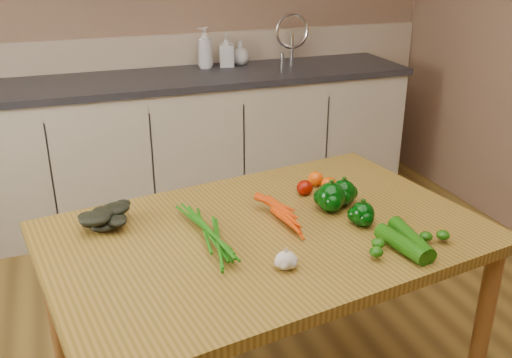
{
  "coord_description": "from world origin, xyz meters",
  "views": [
    {
      "loc": [
        -0.54,
        -1.22,
        1.68
      ],
      "look_at": [
        0.11,
        0.61,
        0.85
      ],
      "focal_mm": 40.0,
      "sensor_mm": 36.0,
      "label": 1
    }
  ],
  "objects_px": {
    "garlic_bulb": "(286,260)",
    "pepper_b": "(343,193)",
    "soap_bottle_c": "(241,53)",
    "pepper_c": "(363,214)",
    "tomato_a": "(305,188)",
    "zucchini_b": "(402,244)",
    "table": "(267,252)",
    "leafy_greens": "(111,215)",
    "soap_bottle_a": "(205,48)",
    "pepper_a": "(331,197)",
    "tomato_b": "(315,179)",
    "tomato_c": "(329,185)",
    "soap_bottle_b": "(227,50)",
    "zucchini_a": "(411,239)",
    "carrot_bunch": "(260,219)"
  },
  "relations": [
    {
      "from": "soap_bottle_b",
      "to": "soap_bottle_c",
      "type": "xyz_separation_m",
      "value": [
        0.1,
        0.03,
        -0.03
      ]
    },
    {
      "from": "soap_bottle_c",
      "to": "zucchini_b",
      "type": "distance_m",
      "value": 2.3
    },
    {
      "from": "tomato_a",
      "to": "zucchini_b",
      "type": "distance_m",
      "value": 0.51
    },
    {
      "from": "zucchini_a",
      "to": "zucchini_b",
      "type": "bearing_deg",
      "value": -159.5
    },
    {
      "from": "soap_bottle_a",
      "to": "garlic_bulb",
      "type": "height_order",
      "value": "soap_bottle_a"
    },
    {
      "from": "tomato_a",
      "to": "zucchini_a",
      "type": "xyz_separation_m",
      "value": [
        0.16,
        -0.48,
        -0.0
      ]
    },
    {
      "from": "pepper_c",
      "to": "soap_bottle_b",
      "type": "bearing_deg",
      "value": 86.1
    },
    {
      "from": "soap_bottle_a",
      "to": "carrot_bunch",
      "type": "bearing_deg",
      "value": -28.76
    },
    {
      "from": "table",
      "to": "tomato_b",
      "type": "height_order",
      "value": "tomato_b"
    },
    {
      "from": "pepper_c",
      "to": "table",
      "type": "bearing_deg",
      "value": 167.35
    },
    {
      "from": "pepper_a",
      "to": "tomato_b",
      "type": "height_order",
      "value": "pepper_a"
    },
    {
      "from": "soap_bottle_a",
      "to": "pepper_a",
      "type": "xyz_separation_m",
      "value": [
        -0.05,
        -1.91,
        -0.21
      ]
    },
    {
      "from": "tomato_b",
      "to": "zucchini_a",
      "type": "relative_size",
      "value": 0.28
    },
    {
      "from": "pepper_b",
      "to": "soap_bottle_b",
      "type": "bearing_deg",
      "value": 86.2
    },
    {
      "from": "pepper_b",
      "to": "tomato_c",
      "type": "relative_size",
      "value": 1.48
    },
    {
      "from": "table",
      "to": "pepper_a",
      "type": "distance_m",
      "value": 0.31
    },
    {
      "from": "pepper_b",
      "to": "zucchini_b",
      "type": "relative_size",
      "value": 0.46
    },
    {
      "from": "soap_bottle_c",
      "to": "tomato_c",
      "type": "relative_size",
      "value": 2.42
    },
    {
      "from": "soap_bottle_b",
      "to": "tomato_a",
      "type": "xyz_separation_m",
      "value": [
        -0.22,
        -1.76,
        -0.2
      ]
    },
    {
      "from": "zucchini_b",
      "to": "soap_bottle_b",
      "type": "bearing_deg",
      "value": 87.17
    },
    {
      "from": "soap_bottle_c",
      "to": "leafy_greens",
      "type": "xyz_separation_m",
      "value": [
        -1.05,
        -1.82,
        -0.15
      ]
    },
    {
      "from": "soap_bottle_c",
      "to": "pepper_c",
      "type": "height_order",
      "value": "soap_bottle_c"
    },
    {
      "from": "zucchini_a",
      "to": "zucchini_b",
      "type": "distance_m",
      "value": 0.05
    },
    {
      "from": "zucchini_b",
      "to": "pepper_b",
      "type": "bearing_deg",
      "value": 92.12
    },
    {
      "from": "soap_bottle_c",
      "to": "tomato_a",
      "type": "bearing_deg",
      "value": 139.54
    },
    {
      "from": "tomato_c",
      "to": "zucchini_b",
      "type": "relative_size",
      "value": 0.31
    },
    {
      "from": "soap_bottle_b",
      "to": "tomato_c",
      "type": "height_order",
      "value": "soap_bottle_b"
    },
    {
      "from": "soap_bottle_b",
      "to": "pepper_c",
      "type": "xyz_separation_m",
      "value": [
        -0.14,
        -2.05,
        -0.19
      ]
    },
    {
      "from": "table",
      "to": "soap_bottle_b",
      "type": "xyz_separation_m",
      "value": [
        0.46,
        1.98,
        0.32
      ]
    },
    {
      "from": "soap_bottle_b",
      "to": "soap_bottle_a",
      "type": "bearing_deg",
      "value": -161.93
    },
    {
      "from": "tomato_a",
      "to": "zucchini_b",
      "type": "xyz_separation_m",
      "value": [
        0.11,
        -0.49,
        -0.0
      ]
    },
    {
      "from": "table",
      "to": "soap_bottle_a",
      "type": "relative_size",
      "value": 6.08
    },
    {
      "from": "tomato_b",
      "to": "soap_bottle_b",
      "type": "bearing_deg",
      "value": 85.01
    },
    {
      "from": "soap_bottle_c",
      "to": "zucchini_a",
      "type": "xyz_separation_m",
      "value": [
        -0.17,
        -2.26,
        -0.18
      ]
    },
    {
      "from": "garlic_bulb",
      "to": "zucchini_b",
      "type": "relative_size",
      "value": 0.32
    },
    {
      "from": "soap_bottle_c",
      "to": "table",
      "type": "bearing_deg",
      "value": 134.21
    },
    {
      "from": "tomato_a",
      "to": "tomato_b",
      "type": "distance_m",
      "value": 0.1
    },
    {
      "from": "table",
      "to": "leafy_greens",
      "type": "relative_size",
      "value": 7.63
    },
    {
      "from": "tomato_a",
      "to": "tomato_b",
      "type": "relative_size",
      "value": 1.0
    },
    {
      "from": "table",
      "to": "tomato_b",
      "type": "xyz_separation_m",
      "value": [
        0.31,
        0.29,
        0.11
      ]
    },
    {
      "from": "soap_bottle_b",
      "to": "garlic_bulb",
      "type": "relative_size",
      "value": 3.22
    },
    {
      "from": "tomato_a",
      "to": "table",
      "type": "bearing_deg",
      "value": -136.76
    },
    {
      "from": "tomato_c",
      "to": "zucchini_a",
      "type": "height_order",
      "value": "tomato_c"
    },
    {
      "from": "tomato_b",
      "to": "table",
      "type": "bearing_deg",
      "value": -137.26
    },
    {
      "from": "leafy_greens",
      "to": "garlic_bulb",
      "type": "distance_m",
      "value": 0.63
    },
    {
      "from": "garlic_bulb",
      "to": "pepper_b",
      "type": "bearing_deg",
      "value": 43.08
    },
    {
      "from": "pepper_b",
      "to": "tomato_a",
      "type": "distance_m",
      "value": 0.16
    },
    {
      "from": "pepper_b",
      "to": "soap_bottle_c",
      "type": "bearing_deg",
      "value": 83.23
    },
    {
      "from": "table",
      "to": "tomato_c",
      "type": "bearing_deg",
      "value": 23.72
    },
    {
      "from": "table",
      "to": "pepper_c",
      "type": "xyz_separation_m",
      "value": [
        0.32,
        -0.07,
        0.13
      ]
    }
  ]
}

